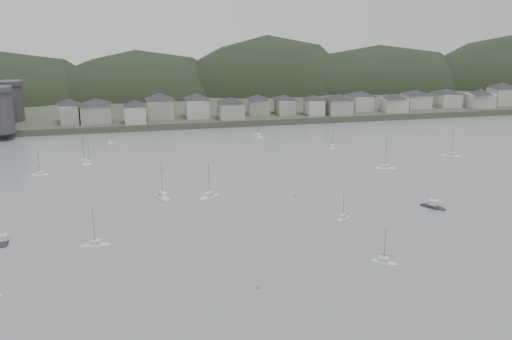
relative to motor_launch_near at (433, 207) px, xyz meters
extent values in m
plane|color=slate|center=(-46.08, -45.80, -0.29)|extent=(900.00, 900.00, 0.00)
cube|color=#383D2D|center=(-46.08, 249.20, 1.21)|extent=(900.00, 250.00, 3.00)
ellipsoid|color=black|center=(-156.95, 226.14, -10.43)|extent=(138.98, 92.48, 81.13)
ellipsoid|color=black|center=(-78.37, 227.07, -10.26)|extent=(132.08, 90.41, 79.74)
ellipsoid|color=black|center=(4.57, 227.13, -12.97)|extent=(133.88, 88.37, 101.41)
ellipsoid|color=black|center=(79.87, 222.11, -10.61)|extent=(165.81, 81.78, 82.55)
cylinder|color=#303033|center=(-138.08, 120.20, 11.71)|extent=(10.00, 10.00, 18.00)
cylinder|color=#303033|center=(-138.08, 148.20, 11.21)|extent=(10.00, 10.00, 17.00)
cube|color=#303033|center=(-138.08, 134.20, 8.71)|extent=(3.50, 30.00, 12.00)
cube|color=gray|center=(-111.08, 136.16, 7.00)|extent=(8.34, 12.91, 8.59)
pyramid|color=#242328|center=(-111.08, 136.16, 12.80)|extent=(15.78, 15.78, 3.01)
cube|color=gray|center=(-99.40, 135.52, 6.89)|extent=(13.68, 13.35, 8.36)
pyramid|color=#242328|center=(-99.40, 135.52, 12.53)|extent=(20.07, 20.07, 2.93)
cube|color=#ACA9A1|center=(-81.65, 130.22, 6.75)|extent=(9.78, 10.20, 8.08)
pyramid|color=#242328|center=(-81.65, 130.22, 12.20)|extent=(14.83, 14.83, 2.83)
cube|color=gray|center=(-69.59, 139.85, 7.26)|extent=(12.59, 13.33, 9.09)
pyramid|color=#242328|center=(-69.59, 139.85, 13.39)|extent=(19.24, 19.24, 3.18)
cube|color=#ACA9A1|center=(-51.82, 138.30, 7.14)|extent=(10.74, 12.17, 8.87)
pyramid|color=#242328|center=(-51.82, 138.30, 13.13)|extent=(17.01, 17.01, 3.10)
cube|color=gray|center=(-36.15, 131.73, 6.55)|extent=(11.63, 12.09, 7.69)
pyramid|color=#242328|center=(-36.15, 131.73, 11.75)|extent=(17.61, 17.61, 2.69)
cube|color=gray|center=(-20.82, 140.40, 6.43)|extent=(10.37, 9.35, 7.44)
pyramid|color=#242328|center=(-20.82, 140.40, 11.45)|extent=(14.65, 14.65, 2.60)
cube|color=gray|center=(-7.45, 137.99, 6.32)|extent=(8.24, 12.20, 7.22)
pyramid|color=#242328|center=(-7.45, 137.99, 11.19)|extent=(15.17, 15.17, 2.53)
cube|color=#ACA9A1|center=(6.42, 132.75, 6.44)|extent=(8.06, 10.91, 7.46)
pyramid|color=#242328|center=(6.42, 132.75, 11.48)|extent=(14.08, 14.08, 2.61)
cube|color=gray|center=(18.74, 131.26, 6.54)|extent=(11.73, 11.78, 7.66)
pyramid|color=#242328|center=(18.74, 131.26, 11.71)|extent=(17.46, 17.46, 2.68)
cube|color=#ACA9A1|center=(34.56, 141.11, 6.38)|extent=(10.19, 13.02, 7.33)
pyramid|color=#242328|center=(34.56, 141.11, 11.32)|extent=(17.23, 17.23, 2.57)
cube|color=#ACA9A1|center=(49.47, 132.26, 6.15)|extent=(11.70, 9.81, 6.88)
pyramid|color=#242328|center=(49.47, 132.26, 10.79)|extent=(15.97, 15.97, 2.41)
cube|color=#ACA9A1|center=(66.32, 141.11, 6.21)|extent=(12.83, 12.48, 7.00)
pyramid|color=#242328|center=(66.32, 141.11, 10.93)|extent=(18.79, 18.79, 2.45)
cube|color=#ACA9A1|center=(84.65, 141.62, 6.19)|extent=(11.07, 13.50, 6.97)
pyramid|color=#242328|center=(84.65, 141.62, 10.90)|extent=(18.25, 18.25, 2.44)
cube|color=#ACA9A1|center=(99.94, 133.92, 6.38)|extent=(13.75, 9.12, 7.34)
pyramid|color=#242328|center=(99.94, 133.92, 11.33)|extent=(16.97, 16.97, 2.57)
cube|color=#ACA9A1|center=(116.85, 140.15, 7.23)|extent=(11.37, 11.57, 9.05)
pyramid|color=#242328|center=(116.85, 140.15, 13.34)|extent=(17.03, 17.03, 3.17)
ellipsoid|color=silver|center=(-4.01, 74.93, -0.24)|extent=(5.88, 6.68, 1.36)
cube|color=silver|center=(-4.01, 74.93, 0.74)|extent=(2.64, 2.79, 0.70)
cylinder|color=#3F3F42|center=(-4.01, 74.93, 4.15)|extent=(0.12, 0.12, 8.47)
cylinder|color=#3F3F42|center=(-4.76, 75.89, 1.29)|extent=(1.96, 2.47, 0.10)
ellipsoid|color=silver|center=(-29.69, -31.97, -0.24)|extent=(6.59, 5.58, 1.32)
cube|color=silver|center=(-29.69, -31.97, 0.72)|extent=(2.72, 2.53, 0.70)
cylinder|color=#3F3F42|center=(-29.69, -31.97, 4.04)|extent=(0.12, 0.12, 8.25)
cylinder|color=#3F3F42|center=(-28.73, -31.28, 1.27)|extent=(2.47, 1.82, 0.10)
ellipsoid|color=silver|center=(-101.47, 71.77, -0.24)|extent=(2.81, 8.08, 1.60)
cube|color=silver|center=(-101.47, 71.77, 0.86)|extent=(1.85, 2.85, 0.70)
cylinder|color=#3F3F42|center=(-101.47, 71.77, 4.91)|extent=(0.12, 0.12, 10.00)
cylinder|color=#3F3F42|center=(-101.52, 70.33, 1.41)|extent=(0.21, 3.60, 0.10)
ellipsoid|color=silver|center=(-28.70, -3.10, -0.24)|extent=(5.63, 4.48, 1.11)
cube|color=silver|center=(-28.70, -3.10, 0.61)|extent=(2.29, 2.07, 0.70)
cylinder|color=#3F3F42|center=(-28.70, -3.10, 3.38)|extent=(0.12, 0.12, 6.93)
cylinder|color=#3F3F42|center=(-27.86, -3.64, 1.16)|extent=(2.16, 1.43, 0.10)
ellipsoid|color=silver|center=(-115.64, 59.31, -0.24)|extent=(7.01, 3.00, 1.36)
cube|color=silver|center=(-115.64, 59.31, 0.74)|extent=(2.54, 1.78, 0.70)
cylinder|color=#3F3F42|center=(-115.64, 59.31, 4.15)|extent=(0.12, 0.12, 8.49)
cylinder|color=#3F3F42|center=(-116.85, 59.16, 1.29)|extent=(3.04, 0.48, 0.10)
ellipsoid|color=silver|center=(3.94, 41.51, -0.24)|extent=(8.88, 4.42, 1.70)
cube|color=silver|center=(3.94, 41.51, 0.91)|extent=(3.30, 2.45, 0.70)
cylinder|color=#3F3F42|center=(3.94, 41.51, 5.22)|extent=(0.12, 0.12, 10.63)
cylinder|color=#3F3F42|center=(5.43, 41.82, 1.46)|extent=(3.76, 0.89, 0.10)
ellipsoid|color=silver|center=(-99.66, 71.16, -0.24)|extent=(3.31, 6.68, 1.28)
cube|color=silver|center=(-99.66, 71.16, 0.70)|extent=(1.83, 2.48, 0.70)
cylinder|color=#3F3F42|center=(-99.66, 71.16, 3.91)|extent=(0.12, 0.12, 7.99)
cylinder|color=#3F3F42|center=(-99.89, 72.28, 1.25)|extent=(0.69, 2.84, 0.10)
ellipsoid|color=silver|center=(36.15, 52.33, -0.24)|extent=(8.43, 6.59, 1.65)
cube|color=silver|center=(36.15, 52.33, 0.89)|extent=(3.42, 3.07, 0.70)
cylinder|color=#3F3F42|center=(36.15, 52.33, 5.08)|extent=(0.12, 0.12, 10.34)
cylinder|color=#3F3F42|center=(34.88, 51.55, 1.44)|extent=(3.22, 2.04, 0.10)
ellipsoid|color=silver|center=(-94.34, -7.76, -0.24)|extent=(7.82, 2.73, 1.55)
cube|color=silver|center=(-94.34, -7.76, 0.83)|extent=(2.76, 1.79, 0.70)
cylinder|color=#3F3F42|center=(-94.34, -7.76, 4.75)|extent=(0.12, 0.12, 9.68)
cylinder|color=#3F3F42|center=(-95.73, -7.80, 1.38)|extent=(3.48, 0.22, 0.10)
ellipsoid|color=silver|center=(-29.51, 102.14, -0.24)|extent=(5.13, 8.69, 1.66)
cube|color=silver|center=(-29.51, 102.14, 0.89)|extent=(2.64, 3.32, 0.70)
cylinder|color=#3F3F42|center=(-29.51, 102.14, 5.08)|extent=(0.12, 0.12, 10.35)
cylinder|color=#3F3F42|center=(-29.04, 103.55, 1.44)|extent=(1.27, 3.56, 0.10)
ellipsoid|color=silver|center=(-62.00, 23.18, -0.24)|extent=(8.55, 7.19, 1.71)
cube|color=silver|center=(-62.00, 23.18, 0.91)|extent=(3.53, 3.27, 0.70)
cylinder|color=#3F3F42|center=(-62.00, 23.18, 5.25)|extent=(0.12, 0.12, 10.69)
cylinder|color=#3F3F42|center=(-60.75, 22.29, 1.46)|extent=(3.19, 2.32, 0.10)
ellipsoid|color=silver|center=(-92.45, 104.20, -0.24)|extent=(4.42, 7.04, 1.34)
cube|color=silver|center=(-92.45, 104.20, 0.73)|extent=(2.22, 2.73, 0.70)
cylinder|color=#3F3F42|center=(-92.45, 104.20, 4.11)|extent=(0.12, 0.12, 8.40)
cylinder|color=#3F3F42|center=(-92.01, 103.07, 1.28)|extent=(1.18, 2.86, 0.10)
ellipsoid|color=silver|center=(-75.93, 25.93, -0.24)|extent=(5.84, 9.84, 1.87)
cube|color=silver|center=(-75.93, 25.93, 1.00)|extent=(3.00, 3.77, 0.70)
cylinder|color=#3F3F42|center=(-75.93, 25.93, 5.77)|extent=(0.12, 0.12, 11.71)
cylinder|color=#3F3F42|center=(-76.47, 24.33, 1.55)|extent=(1.44, 4.03, 0.10)
ellipsoid|color=black|center=(0.00, 0.00, -0.24)|extent=(7.06, 8.06, 1.75)
cube|color=silver|center=(0.00, 0.00, 1.28)|extent=(3.21, 3.24, 1.40)
cylinder|color=#3F3F42|center=(0.00, 0.00, 2.18)|extent=(0.10, 0.10, 1.20)
ellipsoid|color=black|center=(-116.55, -1.15, -0.24)|extent=(3.34, 7.15, 1.52)
cube|color=silver|center=(-116.55, -1.15, 1.17)|extent=(2.18, 2.30, 1.40)
cylinder|color=#3F3F42|center=(-116.55, -1.15, 2.07)|extent=(0.10, 0.10, 1.20)
sphere|color=#C66F42|center=(-60.33, -37.83, -0.14)|extent=(0.70, 0.70, 0.70)
sphere|color=#C66F42|center=(-117.64, 71.22, -0.14)|extent=(0.70, 0.70, 0.70)
sphere|color=#C66F42|center=(-73.71, 58.34, -0.14)|extent=(0.70, 0.70, 0.70)
sphere|color=#C66F42|center=(-35.94, 18.34, -0.14)|extent=(0.70, 0.70, 0.70)
camera|label=1|loc=(-84.37, -145.54, 56.71)|focal=41.17mm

